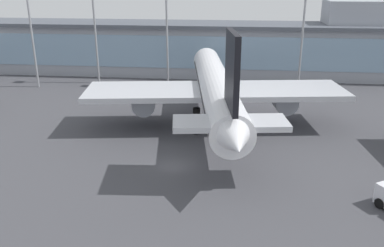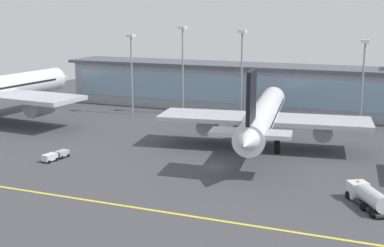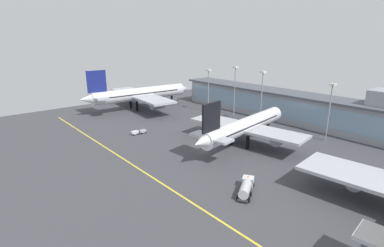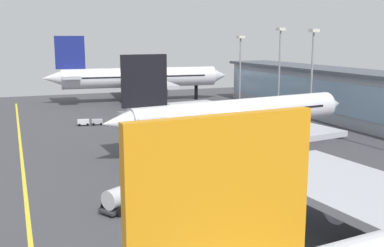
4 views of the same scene
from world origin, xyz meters
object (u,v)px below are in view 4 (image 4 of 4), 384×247
(apron_light_mast_centre, at_px, (240,61))
(apron_light_mast_far_east, at_px, (280,58))
(airliner_near_right, at_px, (239,114))
(baggage_tug_near, at_px, (90,122))
(airliner_near_left, at_px, (139,78))
(fuel_tanker_truck, at_px, (136,193))
(apron_light_mast_west, at_px, (312,63))

(apron_light_mast_centre, xyz_separation_m, apron_light_mast_far_east, (11.96, 4.90, 1.07))
(airliner_near_right, height_order, apron_light_mast_far_east, apron_light_mast_far_east)
(airliner_near_right, xyz_separation_m, baggage_tug_near, (-32.36, -21.55, -5.50))
(airliner_near_left, height_order, airliner_near_right, airliner_near_left)
(fuel_tanker_truck, relative_size, baggage_tug_near, 1.57)
(fuel_tanker_truck, bearing_deg, baggage_tug_near, 55.90)
(airliner_near_right, distance_m, apron_light_mast_west, 27.66)
(airliner_near_right, relative_size, baggage_tug_near, 8.89)
(apron_light_mast_west, bearing_deg, fuel_tanker_truck, -56.09)
(airliner_near_right, height_order, apron_light_mast_west, apron_light_mast_west)
(airliner_near_right, height_order, fuel_tanker_truck, airliner_near_right)
(airliner_near_left, relative_size, baggage_tug_near, 10.14)
(airliner_near_left, distance_m, apron_light_mast_west, 60.70)
(airliner_near_right, xyz_separation_m, apron_light_mast_centre, (-39.51, 20.75, 7.35))
(apron_light_mast_centre, bearing_deg, baggage_tug_near, -80.41)
(apron_light_mast_west, xyz_separation_m, apron_light_mast_centre, (-27.98, -3.07, -0.73))
(apron_light_mast_west, bearing_deg, baggage_tug_near, -114.67)
(apron_light_mast_west, bearing_deg, airliner_near_right, -64.18)
(apron_light_mast_west, relative_size, apron_light_mast_far_east, 0.97)
(airliner_near_left, xyz_separation_m, apron_light_mast_far_east, (39.22, 26.02, 7.26))
(airliner_near_left, bearing_deg, apron_light_mast_far_east, -51.99)
(airliner_near_right, xyz_separation_m, apron_light_mast_west, (-11.52, 23.82, 8.09))
(airliner_near_left, xyz_separation_m, apron_light_mast_centre, (27.26, 21.12, 6.19))
(airliner_near_right, height_order, apron_light_mast_centre, apron_light_mast_centre)
(fuel_tanker_truck, bearing_deg, apron_light_mast_west, 3.09)
(baggage_tug_near, bearing_deg, airliner_near_left, -113.97)
(airliner_near_right, distance_m, fuel_tanker_truck, 32.72)
(airliner_near_left, bearing_deg, apron_light_mast_west, -61.91)
(fuel_tanker_truck, relative_size, apron_light_mast_far_east, 0.40)
(apron_light_mast_far_east, bearing_deg, apron_light_mast_west, -6.53)
(airliner_near_left, bearing_deg, baggage_tug_near, -117.16)
(airliner_near_right, xyz_separation_m, fuel_tanker_truck, (21.03, -24.61, -4.78))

